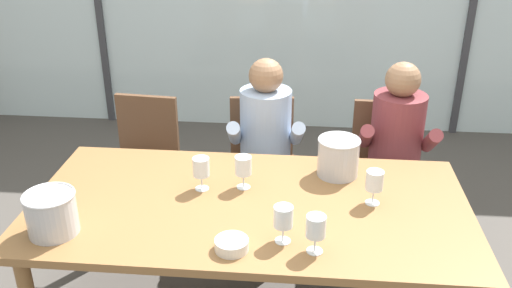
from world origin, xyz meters
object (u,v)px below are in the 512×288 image
object	(u,v)px
wine_glass_near_bucket	(283,217)
wine_glass_spare_empty	(201,168)
ice_bucket_primary	(51,213)
ice_bucket_secondary	(338,156)
wine_glass_center_pour	(316,228)
chair_left_of_center	(262,155)
wine_glass_by_left_taster	(374,182)
chair_near_curtain	(144,153)
wine_glass_by_right_taster	(243,167)
tasting_bowl	(232,245)
person_pale_blue_shirt	(266,142)
chair_center	(384,160)
person_maroon_top	(396,147)
dining_table	(249,214)

from	to	relation	value
wine_glass_near_bucket	wine_glass_spare_empty	xyz separation A→B (m)	(-0.43, 0.41, 0.00)
ice_bucket_primary	wine_glass_near_bucket	xyz separation A→B (m)	(1.01, 0.02, 0.02)
ice_bucket_secondary	wine_glass_center_pour	distance (m)	0.71
chair_left_of_center	wine_glass_spare_empty	bearing A→B (deg)	-109.80
ice_bucket_secondary	wine_glass_by_left_taster	world-z (taller)	ice_bucket_secondary
chair_near_curtain	wine_glass_by_right_taster	distance (m)	1.15
wine_glass_near_bucket	wine_glass_by_right_taster	xyz separation A→B (m)	(-0.22, 0.45, -0.00)
tasting_bowl	wine_glass_by_left_taster	bearing A→B (deg)	34.62
wine_glass_by_right_taster	wine_glass_spare_empty	world-z (taller)	same
person_pale_blue_shirt	tasting_bowl	size ratio (longest dim) A/B	8.22
chair_center	tasting_bowl	xyz separation A→B (m)	(-0.81, -1.36, 0.25)
person_maroon_top	wine_glass_spare_empty	xyz separation A→B (m)	(-1.07, -0.70, 0.18)
chair_left_of_center	ice_bucket_secondary	distance (m)	0.86
chair_near_curtain	wine_glass_near_bucket	bearing A→B (deg)	-46.61
tasting_bowl	wine_glass_near_bucket	xyz separation A→B (m)	(0.21, 0.08, 0.10)
chair_center	wine_glass_center_pour	distance (m)	1.46
wine_glass_by_right_taster	wine_glass_spare_empty	bearing A→B (deg)	-170.38
ice_bucket_secondary	chair_left_of_center	bearing A→B (deg)	125.23
chair_left_of_center	ice_bucket_primary	world-z (taller)	ice_bucket_primary
person_pale_blue_shirt	wine_glass_by_right_taster	world-z (taller)	person_pale_blue_shirt
ice_bucket_secondary	tasting_bowl	world-z (taller)	ice_bucket_secondary
chair_center	person_maroon_top	size ratio (longest dim) A/B	0.73
dining_table	wine_glass_spare_empty	size ratio (longest dim) A/B	12.21
wine_glass_by_left_taster	dining_table	bearing A→B (deg)	-175.15
dining_table	tasting_bowl	size ratio (longest dim) A/B	14.65
person_maroon_top	wine_glass_center_pour	bearing A→B (deg)	-109.05
wine_glass_by_right_taster	ice_bucket_primary	bearing A→B (deg)	-149.17
ice_bucket_primary	tasting_bowl	xyz separation A→B (m)	(0.80, -0.06, -0.08)
wine_glass_near_bucket	wine_glass_center_pour	world-z (taller)	same
wine_glass_by_left_taster	chair_center	bearing A→B (deg)	78.95
person_pale_blue_shirt	wine_glass_by_right_taster	size ratio (longest dim) A/B	6.85
chair_near_curtain	wine_glass_by_left_taster	xyz separation A→B (m)	(1.40, -0.88, 0.34)
chair_left_of_center	wine_glass_center_pour	xyz separation A→B (m)	(0.33, -1.34, 0.34)
ice_bucket_primary	wine_glass_spare_empty	distance (m)	0.73
chair_near_curtain	person_maroon_top	world-z (taller)	person_maroon_top
person_maroon_top	wine_glass_by_right_taster	distance (m)	1.10
tasting_bowl	wine_glass_spare_empty	distance (m)	0.55
ice_bucket_secondary	wine_glass_near_bucket	xyz separation A→B (m)	(-0.26, -0.63, 0.02)
wine_glass_spare_empty	person_pale_blue_shirt	bearing A→B (deg)	68.86
chair_left_of_center	wine_glass_by_right_taster	world-z (taller)	wine_glass_by_right_taster
person_maroon_top	wine_glass_by_right_taster	xyz separation A→B (m)	(-0.86, -0.66, 0.17)
wine_glass_near_bucket	tasting_bowl	bearing A→B (deg)	-159.21
chair_near_curtain	ice_bucket_secondary	size ratio (longest dim) A/B	3.90
wine_glass_near_bucket	wine_glass_by_right_taster	distance (m)	0.50
chair_center	ice_bucket_secondary	bearing A→B (deg)	-115.89
wine_glass_near_bucket	chair_near_curtain	bearing A→B (deg)	128.37
wine_glass_by_right_taster	wine_glass_spare_empty	distance (m)	0.21
chair_left_of_center	person_maroon_top	size ratio (longest dim) A/B	0.73
chair_center	ice_bucket_primary	bearing A→B (deg)	-139.19
chair_near_curtain	ice_bucket_primary	xyz separation A→B (m)	(-0.03, -1.26, 0.33)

